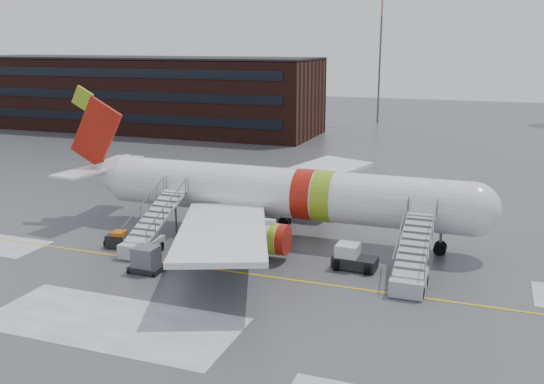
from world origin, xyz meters
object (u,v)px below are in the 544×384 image
at_px(pushback_tug, 352,258).
at_px(uld_container, 146,260).
at_px(airliner, 269,192).
at_px(baggage_tractor, 119,240).
at_px(airstair_aft, 147,237).
at_px(airstair_fwd, 411,269).

height_order(pushback_tug, uld_container, uld_container).
relative_size(pushback_tug, uld_container, 1.40).
height_order(airliner, baggage_tractor, airliner).
bearing_deg(baggage_tractor, uld_container, -38.59).
xyz_separation_m(airstair_aft, uld_container, (2.11, -3.61, -0.27)).
bearing_deg(uld_container, pushback_tug, 22.71).
bearing_deg(baggage_tractor, airstair_aft, 1.02).
xyz_separation_m(airstair_fwd, pushback_tug, (-4.06, 1.64, -0.33)).
bearing_deg(uld_container, airstair_fwd, 12.26).
bearing_deg(airstair_fwd, uld_container, -167.74).
bearing_deg(pushback_tug, uld_container, -157.29).
relative_size(airstair_aft, pushback_tug, 2.61).
bearing_deg(uld_container, baggage_tractor, 141.41).
xyz_separation_m(airliner, baggage_tractor, (-9.31, -6.58, -2.90)).
height_order(airstair_fwd, baggage_tractor, airstair_fwd).
bearing_deg(airstair_fwd, pushback_tug, 157.98).
relative_size(airstair_fwd, pushback_tug, 2.61).
xyz_separation_m(airstair_fwd, uld_container, (-16.61, -3.61, -0.27)).
distance_m(airliner, uld_container, 11.54).
bearing_deg(airstair_aft, uld_container, -59.71).
distance_m(airstair_fwd, baggage_tractor, 21.08).
bearing_deg(baggage_tractor, pushback_tug, 5.66).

